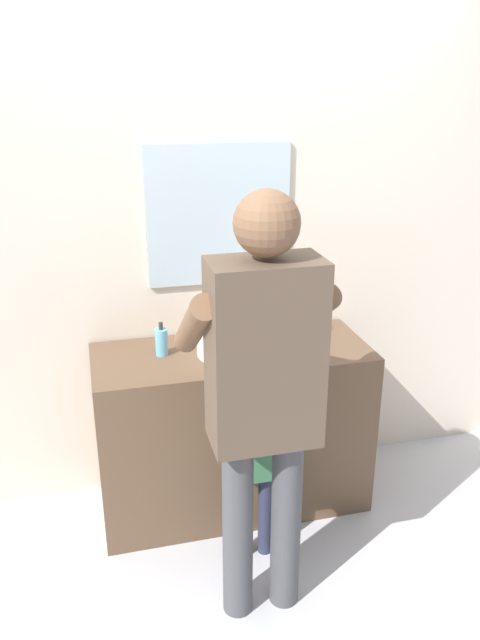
{
  "coord_description": "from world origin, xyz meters",
  "views": [
    {
      "loc": [
        -0.64,
        -2.36,
        2.09
      ],
      "look_at": [
        0.0,
        0.15,
        1.08
      ],
      "focal_mm": 34.93,
      "sensor_mm": 36.0,
      "label": 1
    }
  ],
  "objects_px": {
    "adult_parent": "(263,380)",
    "child_toddler": "(254,449)",
    "soap_bottle": "(162,342)",
    "toothbrush_cup": "(307,331)"
  },
  "relations": [
    {
      "from": "adult_parent",
      "to": "child_toddler",
      "type": "bearing_deg",
      "value": 80.28
    },
    {
      "from": "child_toddler",
      "to": "adult_parent",
      "type": "relative_size",
      "value": 0.54
    },
    {
      "from": "soap_bottle",
      "to": "child_toddler",
      "type": "distance_m",
      "value": 0.66
    },
    {
      "from": "child_toddler",
      "to": "adult_parent",
      "type": "distance_m",
      "value": 0.57
    },
    {
      "from": "toothbrush_cup",
      "to": "soap_bottle",
      "type": "relative_size",
      "value": 1.25
    },
    {
      "from": "soap_bottle",
      "to": "child_toddler",
      "type": "relative_size",
      "value": 0.18
    },
    {
      "from": "toothbrush_cup",
      "to": "adult_parent",
      "type": "xyz_separation_m",
      "value": [
        -0.44,
        -0.73,
        0.14
      ]
    },
    {
      "from": "soap_bottle",
      "to": "toothbrush_cup",
      "type": "bearing_deg",
      "value": -0.54
    },
    {
      "from": "toothbrush_cup",
      "to": "child_toddler",
      "type": "distance_m",
      "value": 0.68
    },
    {
      "from": "soap_bottle",
      "to": "adult_parent",
      "type": "height_order",
      "value": "adult_parent"
    }
  ]
}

